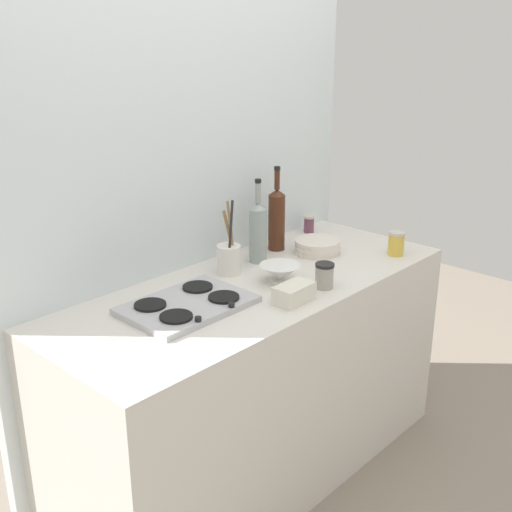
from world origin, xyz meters
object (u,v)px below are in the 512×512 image
condiment_jar_rear (396,243)px  condiment_jar_spare (324,275)px  utensil_crock (229,258)px  condiment_jar_front (309,224)px  wine_bottle_leftmost (258,231)px  butter_dish (294,293)px  mixing_bowl (280,272)px  wine_bottle_mid_left (277,218)px  stovetop_hob (188,305)px  plate_stack (317,246)px

condiment_jar_rear → condiment_jar_spare: bearing=179.9°
utensil_crock → condiment_jar_front: bearing=9.1°
wine_bottle_leftmost → condiment_jar_rear: 0.64m
utensil_crock → condiment_jar_rear: size_ratio=2.95×
butter_dish → utensil_crock: 0.39m
mixing_bowl → condiment_jar_front: size_ratio=1.92×
wine_bottle_mid_left → utensil_crock: (-0.37, -0.06, -0.08)m
mixing_bowl → condiment_jar_rear: condiment_jar_rear is taller
stovetop_hob → condiment_jar_front: 1.06m
butter_dish → condiment_jar_spare: size_ratio=1.57×
plate_stack → utensil_crock: bearing=165.9°
stovetop_hob → butter_dish: bearing=-38.3°
condiment_jar_front → condiment_jar_spare: condiment_jar_spare is taller
stovetop_hob → plate_stack: plate_stack is taller
condiment_jar_rear → condiment_jar_spare: 0.53m
stovetop_hob → condiment_jar_front: (1.03, 0.25, 0.03)m
plate_stack → condiment_jar_front: size_ratio=2.40×
wine_bottle_leftmost → condiment_jar_rear: size_ratio=3.42×
condiment_jar_spare → stovetop_hob: bearing=153.7°
butter_dish → wine_bottle_leftmost: bearing=60.1°
wine_bottle_leftmost → condiment_jar_front: wine_bottle_leftmost is taller
wine_bottle_mid_left → butter_dish: size_ratio=2.45×
condiment_jar_front → condiment_jar_spare: bearing=-136.6°
wine_bottle_mid_left → mixing_bowl: bearing=-136.6°
wine_bottle_leftmost → wine_bottle_mid_left: wine_bottle_mid_left is taller
butter_dish → condiment_jar_rear: condiment_jar_rear is taller
stovetop_hob → mixing_bowl: bearing=-10.5°
mixing_bowl → condiment_jar_front: bearing=28.7°
plate_stack → condiment_jar_spare: bearing=-138.4°
wine_bottle_mid_left → butter_dish: bearing=-132.4°
wine_bottle_mid_left → stovetop_hob: bearing=-164.6°
wine_bottle_leftmost → condiment_jar_spare: bearing=-95.8°
stovetop_hob → condiment_jar_rear: (1.04, -0.25, 0.04)m
utensil_crock → wine_bottle_mid_left: bearing=9.0°
wine_bottle_leftmost → condiment_jar_spare: (-0.04, -0.40, -0.09)m
condiment_jar_front → condiment_jar_spare: size_ratio=0.86×
condiment_jar_rear → wine_bottle_leftmost: bearing=141.1°
mixing_bowl → condiment_jar_front: (0.60, 0.33, 0.00)m
butter_dish → plate_stack: bearing=28.9°
mixing_bowl → utensil_crock: size_ratio=0.52×
plate_stack → butter_dish: butter_dish is taller
condiment_jar_front → wine_bottle_mid_left: bearing=-170.7°
condiment_jar_front → condiment_jar_spare: (-0.53, -0.50, 0.01)m
plate_stack → utensil_crock: size_ratio=0.66×
stovetop_hob → utensil_crock: bearing=21.7°
stovetop_hob → butter_dish: (0.31, -0.25, 0.02)m
wine_bottle_mid_left → condiment_jar_front: 0.33m
butter_dish → stovetop_hob: bearing=141.7°
wine_bottle_mid_left → condiment_jar_rear: 0.56m
wine_bottle_leftmost → mixing_bowl: (-0.12, -0.23, -0.10)m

